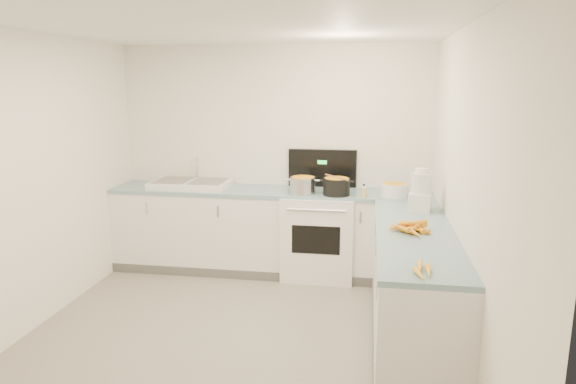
# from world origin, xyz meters

# --- Properties ---
(floor) EXTENTS (3.50, 4.00, 0.00)m
(floor) POSITION_xyz_m (0.00, 0.00, 0.00)
(floor) COLOR gray
(floor) RESTS_ON ground
(ceiling) EXTENTS (3.50, 4.00, 0.00)m
(ceiling) POSITION_xyz_m (0.00, 0.00, 2.50)
(ceiling) COLOR white
(ceiling) RESTS_ON ground
(wall_back) EXTENTS (3.50, 0.00, 2.50)m
(wall_back) POSITION_xyz_m (0.00, 2.00, 1.25)
(wall_back) COLOR white
(wall_back) RESTS_ON ground
(wall_front) EXTENTS (3.50, 0.00, 2.50)m
(wall_front) POSITION_xyz_m (0.00, -2.00, 1.25)
(wall_front) COLOR white
(wall_front) RESTS_ON ground
(wall_left) EXTENTS (0.00, 4.00, 2.50)m
(wall_left) POSITION_xyz_m (-1.75, 0.00, 1.25)
(wall_left) COLOR white
(wall_left) RESTS_ON ground
(wall_right) EXTENTS (0.00, 4.00, 2.50)m
(wall_right) POSITION_xyz_m (1.75, 0.00, 1.25)
(wall_right) COLOR white
(wall_right) RESTS_ON ground
(counter_back) EXTENTS (3.50, 0.62, 0.94)m
(counter_back) POSITION_xyz_m (0.00, 1.70, 0.47)
(counter_back) COLOR white
(counter_back) RESTS_ON ground
(counter_right) EXTENTS (0.62, 2.20, 0.94)m
(counter_right) POSITION_xyz_m (1.45, 0.30, 0.47)
(counter_right) COLOR white
(counter_right) RESTS_ON ground
(stove) EXTENTS (0.76, 0.65, 1.36)m
(stove) POSITION_xyz_m (0.55, 1.69, 0.47)
(stove) COLOR white
(stove) RESTS_ON ground
(sink) EXTENTS (0.86, 0.52, 0.31)m
(sink) POSITION_xyz_m (-0.90, 1.70, 0.98)
(sink) COLOR white
(sink) RESTS_ON counter_back
(steel_pot) EXTENTS (0.36, 0.36, 0.20)m
(steel_pot) POSITION_xyz_m (0.39, 1.54, 1.02)
(steel_pot) COLOR silver
(steel_pot) RESTS_ON stove
(black_pot) EXTENTS (0.32, 0.32, 0.20)m
(black_pot) POSITION_xyz_m (0.74, 1.54, 1.02)
(black_pot) COLOR black
(black_pot) RESTS_ON stove
(wooden_spoon) EXTENTS (0.27, 0.32, 0.02)m
(wooden_spoon) POSITION_xyz_m (0.74, 1.54, 1.13)
(wooden_spoon) COLOR #AD7A47
(wooden_spoon) RESTS_ON black_pot
(mixing_bowl) EXTENTS (0.34, 0.34, 0.13)m
(mixing_bowl) POSITION_xyz_m (1.33, 1.59, 1.01)
(mixing_bowl) COLOR white
(mixing_bowl) RESTS_ON counter_back
(extract_bottle) EXTENTS (0.04, 0.04, 0.11)m
(extract_bottle) POSITION_xyz_m (1.02, 1.50, 1.00)
(extract_bottle) COLOR #593319
(extract_bottle) RESTS_ON counter_back
(spice_jar) EXTENTS (0.06, 0.06, 0.10)m
(spice_jar) POSITION_xyz_m (1.03, 1.47, 0.99)
(spice_jar) COLOR #E5B266
(spice_jar) RESTS_ON counter_back
(food_processor) EXTENTS (0.23, 0.26, 0.39)m
(food_processor) POSITION_xyz_m (1.53, 0.98, 1.11)
(food_processor) COLOR white
(food_processor) RESTS_ON counter_right
(carrot_pile) EXTENTS (0.36, 0.46, 0.09)m
(carrot_pile) POSITION_xyz_m (1.41, 0.29, 0.98)
(carrot_pile) COLOR orange
(carrot_pile) RESTS_ON counter_right
(peeled_carrots) EXTENTS (0.12, 0.30, 0.04)m
(peeled_carrots) POSITION_xyz_m (1.41, -0.64, 0.96)
(peeled_carrots) COLOR #FFA926
(peeled_carrots) RESTS_ON counter_right
(peelings) EXTENTS (0.22, 0.26, 0.01)m
(peelings) POSITION_xyz_m (-1.10, 1.73, 1.02)
(peelings) COLOR tan
(peelings) RESTS_ON sink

